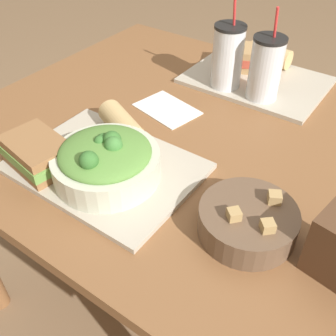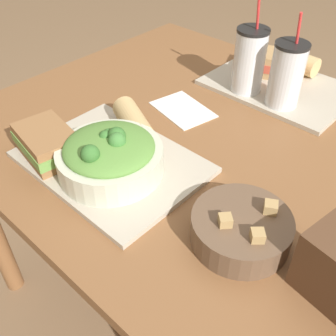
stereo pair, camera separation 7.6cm
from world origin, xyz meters
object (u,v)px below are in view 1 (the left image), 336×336
salad_bowl (106,160)px  baguette_near (121,124)px  sandwich_near (38,153)px  napkin_folded (167,109)px  baguette_far (270,55)px  sandwich_far (249,58)px  soup_bowl (248,220)px  drink_cup_dark (227,58)px  drink_cup_red (265,70)px

salad_bowl → baguette_near: salad_bowl is taller
sandwich_near → napkin_folded: (0.08, 0.36, -0.04)m
baguette_far → napkin_folded: (-0.12, -0.39, -0.04)m
sandwich_far → salad_bowl: bearing=-115.3°
napkin_folded → baguette_far: bearing=73.3°
soup_bowl → sandwich_near: sandwich_near is taller
salad_bowl → drink_cup_dark: bearing=89.0°
soup_bowl → napkin_folded: soup_bowl is taller
soup_bowl → drink_cup_dark: bearing=123.3°
drink_cup_red → napkin_folded: size_ratio=1.33×
salad_bowl → napkin_folded: bearing=101.5°
salad_bowl → drink_cup_dark: drink_cup_dark is taller
baguette_near → drink_cup_dark: bearing=11.8°
drink_cup_dark → drink_cup_red: 0.11m
sandwich_near → baguette_near: size_ratio=1.13×
salad_bowl → drink_cup_red: (0.12, 0.49, 0.04)m
drink_cup_dark → napkin_folded: drink_cup_dark is taller
baguette_near → drink_cup_red: (0.20, 0.36, 0.05)m
salad_bowl → drink_cup_dark: size_ratio=0.90×
sandwich_near → sandwich_far: same height
baguette_far → sandwich_near: bearing=168.3°
baguette_far → napkin_folded: size_ratio=0.73×
salad_bowl → baguette_far: (0.05, 0.69, -0.01)m
drink_cup_red → napkin_folded: bearing=-134.2°
salad_bowl → baguette_near: bearing=119.0°
salad_bowl → soup_bowl: bearing=7.6°
soup_bowl → drink_cup_red: 0.49m
soup_bowl → baguette_far: size_ratio=1.35×
baguette_near → salad_bowl: bearing=-126.2°
drink_cup_red → napkin_folded: 0.28m
sandwich_near → salad_bowl: bearing=30.7°
salad_bowl → drink_cup_red: bearing=76.1°
napkin_folded → drink_cup_dark: bearing=69.5°
sandwich_near → drink_cup_dark: (0.15, 0.55, 0.05)m
salad_bowl → drink_cup_dark: 0.49m
baguette_near → drink_cup_dark: size_ratio=0.59×
sandwich_near → napkin_folded: size_ratio=0.91×
soup_bowl → drink_cup_dark: drink_cup_dark is taller
drink_cup_dark → napkin_folded: 0.22m
sandwich_far → drink_cup_red: bearing=-75.8°
baguette_far → drink_cup_dark: bearing=170.3°
salad_bowl → sandwich_far: bearing=89.0°
soup_bowl → sandwich_near: bearing=-167.7°
sandwich_near → drink_cup_dark: 0.57m
soup_bowl → baguette_near: (-0.38, 0.09, 0.01)m
sandwich_near → sandwich_far: size_ratio=0.98×
soup_bowl → sandwich_far: sandwich_far is taller
sandwich_near → baguette_far: bearing=84.3°
baguette_near → baguette_far: (0.13, 0.56, 0.00)m
baguette_near → napkin_folded: bearing=20.7°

